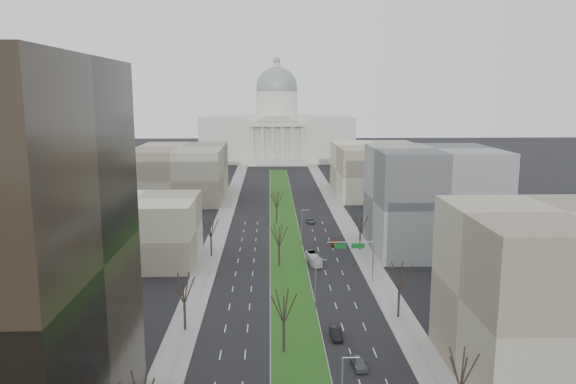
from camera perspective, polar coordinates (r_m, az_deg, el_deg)
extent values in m
plane|color=black|center=(159.14, -0.43, -3.20)|extent=(600.00, 600.00, 0.00)
cube|color=#999993|center=(158.15, -0.42, -3.26)|extent=(8.00, 222.00, 0.15)
cube|color=#1B4412|center=(158.13, -0.42, -3.23)|extent=(7.70, 221.70, 0.06)
cube|color=gray|center=(135.56, -7.61, -5.63)|extent=(5.00, 330.00, 0.15)
cube|color=gray|center=(136.54, 7.23, -5.51)|extent=(5.00, 330.00, 0.15)
cube|color=beige|center=(305.84, -1.14, 5.49)|extent=(80.00, 40.00, 24.00)
cube|color=beige|center=(283.96, -1.07, 3.10)|extent=(30.00, 6.00, 4.00)
cube|color=beige|center=(282.28, -1.08, 6.93)|extent=(28.00, 5.00, 2.50)
cube|color=beige|center=(282.17, -1.08, 7.34)|extent=(20.00, 5.00, 1.80)
cube|color=beige|center=(282.10, -1.09, 7.66)|extent=(12.00, 5.00, 1.60)
cylinder|color=beige|center=(304.91, -1.15, 8.86)|extent=(22.00, 22.00, 14.00)
sphere|color=gray|center=(304.85, -1.15, 10.55)|extent=(22.00, 22.00, 22.00)
cylinder|color=beige|center=(305.13, -1.16, 12.62)|extent=(4.00, 4.00, 4.00)
sphere|color=gray|center=(305.28, -1.16, 13.18)|extent=(4.00, 4.00, 4.00)
cylinder|color=beige|center=(283.03, -3.62, 5.10)|extent=(2.00, 2.00, 16.00)
cylinder|color=beige|center=(282.92, -2.60, 5.10)|extent=(2.00, 2.00, 16.00)
cylinder|color=beige|center=(282.90, -1.59, 5.11)|extent=(2.00, 2.00, 16.00)
cylinder|color=beige|center=(282.96, -0.57, 5.11)|extent=(2.00, 2.00, 16.00)
cylinder|color=beige|center=(283.12, 0.45, 5.12)|extent=(2.00, 2.00, 16.00)
cylinder|color=beige|center=(283.36, 1.46, 5.12)|extent=(2.00, 2.00, 16.00)
cube|color=tan|center=(126.83, -15.13, -3.76)|extent=(26.00, 22.00, 14.00)
cube|color=gray|center=(80.48, 25.87, -9.52)|extent=(26.00, 24.00, 22.00)
cube|color=#585A5D|center=(134.61, 14.50, -0.76)|extent=(28.00, 26.00, 24.00)
cube|color=gray|center=(199.22, -10.85, 1.95)|extent=(30.00, 40.00, 18.00)
cube|color=tan|center=(205.42, 9.06, 2.25)|extent=(30.00, 40.00, 18.00)
cylinder|color=black|center=(90.70, -10.44, -12.41)|extent=(0.40, 0.40, 4.32)
cylinder|color=black|center=(128.28, -7.81, -5.60)|extent=(0.40, 0.40, 4.22)
cylinder|color=black|center=(95.73, 11.17, -11.17)|extent=(0.40, 0.40, 4.42)
cylinder|color=black|center=(133.13, 7.32, -5.05)|extent=(0.40, 0.40, 4.03)
cylinder|color=black|center=(82.40, -0.43, -14.63)|extent=(0.40, 0.40, 4.32)
cylinder|color=black|center=(119.90, -0.91, -6.61)|extent=(0.40, 0.40, 4.32)
cylinder|color=black|center=(158.62, -1.15, -2.45)|extent=(0.40, 0.40, 4.32)
cylinder|color=gray|center=(61.92, 6.42, -16.37)|extent=(1.80, 0.12, 0.12)
cylinder|color=gray|center=(95.69, 2.80, -9.53)|extent=(0.20, 0.20, 9.00)
cylinder|color=gray|center=(94.32, 3.37, -6.89)|extent=(1.80, 0.12, 0.12)
cylinder|color=gray|center=(133.95, 1.42, -3.78)|extent=(0.20, 0.20, 9.00)
cylinder|color=gray|center=(132.97, 1.82, -1.85)|extent=(1.80, 0.12, 0.12)
cylinder|color=gray|center=(111.59, 8.63, -7.02)|extent=(0.24, 0.24, 8.00)
cylinder|color=gray|center=(109.76, 6.37, -5.08)|extent=(9.00, 0.18, 0.18)
cube|color=#0C591E|center=(110.27, 7.13, -5.46)|extent=(2.60, 0.08, 1.00)
cube|color=#0C591E|center=(109.79, 5.31, -5.49)|extent=(2.20, 0.08, 1.00)
imported|color=#4E5156|center=(79.60, 7.23, -16.78)|extent=(2.06, 4.53, 1.51)
imported|color=black|center=(87.66, 4.92, -14.11)|extent=(1.67, 4.52, 1.48)
imported|color=maroon|center=(136.60, 4.80, -5.20)|extent=(2.14, 4.64, 1.31)
imported|color=#43474A|center=(159.57, 2.31, -2.94)|extent=(2.17, 4.52, 1.24)
imported|color=silver|center=(122.20, 2.62, -6.79)|extent=(3.17, 8.38, 2.28)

